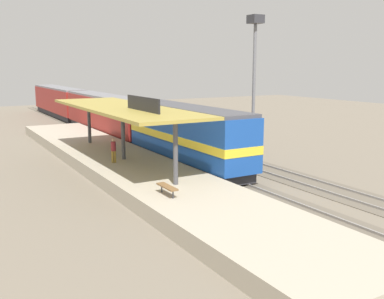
% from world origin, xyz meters
% --- Properties ---
extents(ground_plane, '(120.00, 120.00, 0.00)m').
position_xyz_m(ground_plane, '(2.00, 0.00, 0.00)').
color(ground_plane, '#706656').
extents(track_near, '(3.20, 110.00, 0.16)m').
position_xyz_m(track_near, '(0.00, 0.00, 0.03)').
color(track_near, '#5F5649').
rests_on(track_near, ground).
extents(track_far, '(3.20, 110.00, 0.16)m').
position_xyz_m(track_far, '(4.60, 0.00, 0.03)').
color(track_far, '#5F5649').
rests_on(track_far, ground).
extents(platform, '(6.00, 44.00, 0.90)m').
position_xyz_m(platform, '(-4.60, 0.00, 0.45)').
color(platform, '#A89E89').
rests_on(platform, ground).
extents(station_canopy, '(5.20, 18.00, 4.70)m').
position_xyz_m(station_canopy, '(-4.60, -0.09, 4.53)').
color(station_canopy, '#47474C').
rests_on(station_canopy, platform).
extents(platform_bench, '(0.44, 1.70, 0.50)m').
position_xyz_m(platform_bench, '(-6.00, -9.69, 1.34)').
color(platform_bench, '#333338').
rests_on(platform_bench, platform).
extents(locomotive, '(2.93, 14.43, 4.44)m').
position_xyz_m(locomotive, '(0.00, -1.08, 2.41)').
color(locomotive, '#28282D').
rests_on(locomotive, track_near).
extents(passenger_carriage_front, '(2.90, 20.00, 4.24)m').
position_xyz_m(passenger_carriage_front, '(0.00, 16.92, 2.31)').
color(passenger_carriage_front, '#28282D').
rests_on(passenger_carriage_front, track_near).
extents(passenger_carriage_rear, '(2.90, 20.00, 4.24)m').
position_xyz_m(passenger_carriage_rear, '(0.00, 37.72, 2.31)').
color(passenger_carriage_rear, '#28282D').
rests_on(passenger_carriage_rear, track_near).
extents(light_mast, '(1.10, 1.10, 11.70)m').
position_xyz_m(light_mast, '(7.80, 0.97, 8.40)').
color(light_mast, slate).
rests_on(light_mast, ground).
extents(person_waiting, '(0.34, 0.34, 1.71)m').
position_xyz_m(person_waiting, '(-5.65, -0.81, 1.85)').
color(person_waiting, olive).
rests_on(person_waiting, platform).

